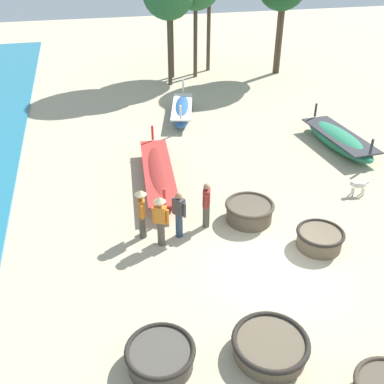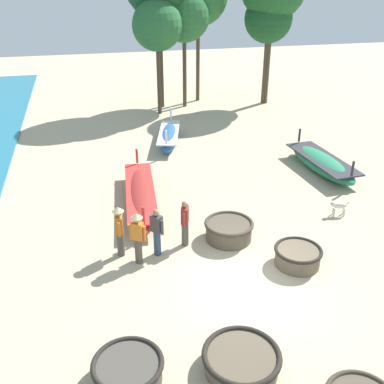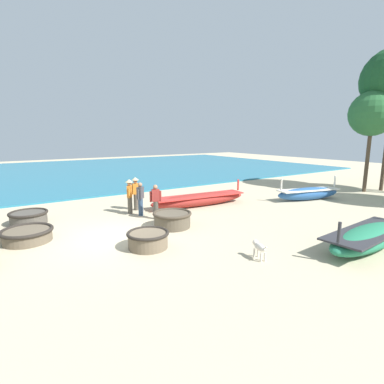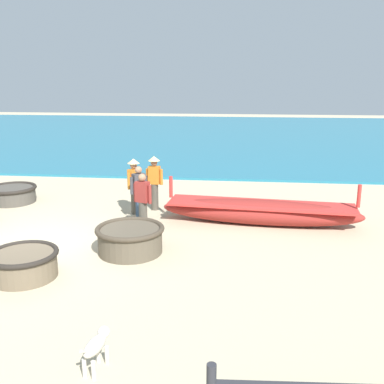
{
  "view_description": "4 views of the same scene",
  "coord_description": "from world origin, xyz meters",
  "px_view_note": "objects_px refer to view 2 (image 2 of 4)",
  "views": [
    {
      "loc": [
        -4.54,
        -8.96,
        8.38
      ],
      "look_at": [
        -1.57,
        3.17,
        0.84
      ],
      "focal_mm": 42.0,
      "sensor_mm": 36.0,
      "label": 1
    },
    {
      "loc": [
        -3.97,
        -9.44,
        7.91
      ],
      "look_at": [
        -0.66,
        4.06,
        0.99
      ],
      "focal_mm": 42.0,
      "sensor_mm": 36.0,
      "label": 2
    },
    {
      "loc": [
        10.46,
        -3.54,
        3.73
      ],
      "look_at": [
        -0.74,
        3.95,
        1.16
      ],
      "focal_mm": 28.0,
      "sensor_mm": 36.0,
      "label": 3
    },
    {
      "loc": [
        9.74,
        4.86,
        3.98
      ],
      "look_at": [
        -2.06,
        3.58,
        0.92
      ],
      "focal_mm": 42.0,
      "sensor_mm": 36.0,
      "label": 4
    }
  ],
  "objects_px": {
    "fisherman_by_coracle": "(138,235)",
    "long_boat_green_hull": "(140,196)",
    "coracle_weathered": "(128,370)",
    "long_boat_ochre_hull": "(169,136)",
    "coracle_beside_post": "(298,256)",
    "coracle_nearest": "(241,360)",
    "dog": "(338,206)",
    "tree_left_mid": "(184,16)",
    "fisherman_standing_right": "(157,231)",
    "long_boat_white_hull": "(322,163)",
    "coracle_far_right": "(229,230)",
    "tree_center": "(157,26)",
    "fisherman_hauling": "(119,228)",
    "fisherman_crouching": "(185,222)",
    "tree_leftmost": "(268,19)"
  },
  "relations": [
    {
      "from": "coracle_weathered",
      "to": "long_boat_ochre_hull",
      "type": "bearing_deg",
      "value": 75.45
    },
    {
      "from": "tree_left_mid",
      "to": "tree_center",
      "type": "relative_size",
      "value": 1.07
    },
    {
      "from": "long_boat_ochre_hull",
      "to": "fisherman_by_coracle",
      "type": "relative_size",
      "value": 2.52
    },
    {
      "from": "dog",
      "to": "tree_leftmost",
      "type": "height_order",
      "value": "tree_leftmost"
    },
    {
      "from": "fisherman_hauling",
      "to": "tree_leftmost",
      "type": "relative_size",
      "value": 0.25
    },
    {
      "from": "coracle_far_right",
      "to": "coracle_beside_post",
      "type": "distance_m",
      "value": 2.4
    },
    {
      "from": "coracle_beside_post",
      "to": "dog",
      "type": "bearing_deg",
      "value": 41.5
    },
    {
      "from": "coracle_nearest",
      "to": "long_boat_green_hull",
      "type": "bearing_deg",
      "value": 97.39
    },
    {
      "from": "coracle_far_right",
      "to": "tree_leftmost",
      "type": "height_order",
      "value": "tree_leftmost"
    },
    {
      "from": "coracle_weathered",
      "to": "tree_left_mid",
      "type": "relative_size",
      "value": 0.22
    },
    {
      "from": "long_boat_ochre_hull",
      "to": "fisherman_crouching",
      "type": "relative_size",
      "value": 2.68
    },
    {
      "from": "coracle_beside_post",
      "to": "long_boat_ochre_hull",
      "type": "relative_size",
      "value": 0.34
    },
    {
      "from": "tree_left_mid",
      "to": "tree_center",
      "type": "bearing_deg",
      "value": -146.61
    },
    {
      "from": "coracle_beside_post",
      "to": "coracle_nearest",
      "type": "bearing_deg",
      "value": -131.45
    },
    {
      "from": "dog",
      "to": "coracle_weathered",
      "type": "bearing_deg",
      "value": -146.09
    },
    {
      "from": "long_boat_ochre_hull",
      "to": "fisherman_by_coracle",
      "type": "xyz_separation_m",
      "value": [
        -2.86,
        -9.85,
        0.57
      ]
    },
    {
      "from": "long_boat_green_hull",
      "to": "long_boat_white_hull",
      "type": "height_order",
      "value": "long_boat_white_hull"
    },
    {
      "from": "dog",
      "to": "tree_left_mid",
      "type": "distance_m",
      "value": 16.21
    },
    {
      "from": "fisherman_standing_right",
      "to": "dog",
      "type": "height_order",
      "value": "fisherman_standing_right"
    },
    {
      "from": "coracle_weathered",
      "to": "long_boat_white_hull",
      "type": "bearing_deg",
      "value": 44.15
    },
    {
      "from": "coracle_far_right",
      "to": "long_boat_ochre_hull",
      "type": "height_order",
      "value": "long_boat_ochre_hull"
    },
    {
      "from": "coracle_nearest",
      "to": "tree_leftmost",
      "type": "relative_size",
      "value": 0.26
    },
    {
      "from": "long_boat_white_hull",
      "to": "dog",
      "type": "height_order",
      "value": "long_boat_white_hull"
    },
    {
      "from": "dog",
      "to": "fisherman_by_coracle",
      "type": "bearing_deg",
      "value": -170.81
    },
    {
      "from": "long_boat_ochre_hull",
      "to": "fisherman_standing_right",
      "type": "bearing_deg",
      "value": -103.22
    },
    {
      "from": "fisherman_by_coracle",
      "to": "fisherman_hauling",
      "type": "bearing_deg",
      "value": 132.86
    },
    {
      "from": "coracle_nearest",
      "to": "fisherman_by_coracle",
      "type": "height_order",
      "value": "fisherman_by_coracle"
    },
    {
      "from": "fisherman_standing_right",
      "to": "tree_left_mid",
      "type": "height_order",
      "value": "tree_left_mid"
    },
    {
      "from": "long_boat_ochre_hull",
      "to": "coracle_nearest",
      "type": "bearing_deg",
      "value": -94.87
    },
    {
      "from": "coracle_beside_post",
      "to": "long_boat_green_hull",
      "type": "relative_size",
      "value": 0.25
    },
    {
      "from": "long_boat_green_hull",
      "to": "dog",
      "type": "height_order",
      "value": "long_boat_green_hull"
    },
    {
      "from": "coracle_nearest",
      "to": "fisherman_crouching",
      "type": "distance_m",
      "value": 5.18
    },
    {
      "from": "fisherman_hauling",
      "to": "fisherman_standing_right",
      "type": "bearing_deg",
      "value": -12.03
    },
    {
      "from": "coracle_beside_post",
      "to": "dog",
      "type": "relative_size",
      "value": 2.11
    },
    {
      "from": "tree_center",
      "to": "coracle_weathered",
      "type": "bearing_deg",
      "value": -102.04
    },
    {
      "from": "fisherman_by_coracle",
      "to": "long_boat_green_hull",
      "type": "bearing_deg",
      "value": 81.28
    },
    {
      "from": "fisherman_crouching",
      "to": "long_boat_green_hull",
      "type": "bearing_deg",
      "value": 107.78
    },
    {
      "from": "coracle_far_right",
      "to": "long_boat_white_hull",
      "type": "xyz_separation_m",
      "value": [
        5.65,
        4.32,
        0.02
      ]
    },
    {
      "from": "tree_left_mid",
      "to": "long_boat_white_hull",
      "type": "bearing_deg",
      "value": -73.26
    },
    {
      "from": "long_boat_ochre_hull",
      "to": "dog",
      "type": "bearing_deg",
      "value": -62.96
    },
    {
      "from": "long_boat_white_hull",
      "to": "coracle_far_right",
      "type": "bearing_deg",
      "value": -142.56
    },
    {
      "from": "coracle_weathered",
      "to": "long_boat_green_hull",
      "type": "xyz_separation_m",
      "value": [
        1.37,
        7.95,
        0.07
      ]
    },
    {
      "from": "coracle_far_right",
      "to": "fisherman_hauling",
      "type": "distance_m",
      "value": 3.55
    },
    {
      "from": "tree_left_mid",
      "to": "coracle_weathered",
      "type": "bearing_deg",
      "value": -106.16
    },
    {
      "from": "coracle_far_right",
      "to": "fisherman_crouching",
      "type": "height_order",
      "value": "fisherman_crouching"
    },
    {
      "from": "long_boat_green_hull",
      "to": "tree_leftmost",
      "type": "relative_size",
      "value": 0.84
    },
    {
      "from": "coracle_far_right",
      "to": "tree_left_mid",
      "type": "distance_m",
      "value": 16.78
    },
    {
      "from": "tree_left_mid",
      "to": "fisherman_standing_right",
      "type": "bearing_deg",
      "value": -105.83
    },
    {
      "from": "coracle_weathered",
      "to": "tree_center",
      "type": "distance_m",
      "value": 20.49
    },
    {
      "from": "fisherman_crouching",
      "to": "fisherman_standing_right",
      "type": "bearing_deg",
      "value": -161.7
    }
  ]
}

